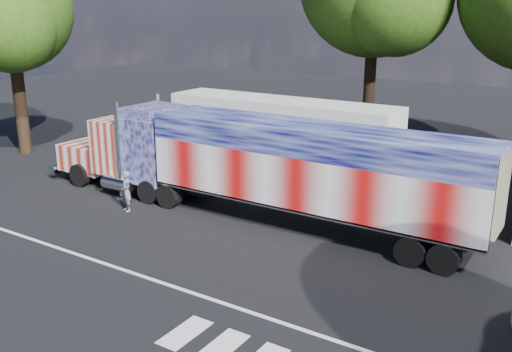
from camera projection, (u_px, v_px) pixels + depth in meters
The scene contains 6 objects.
ground at pixel (211, 247), 20.32m from camera, with size 100.00×100.00×0.00m, color black.
lane_markings at pixel (179, 305), 16.39m from camera, with size 30.00×2.67×0.01m.
semi_truck at pixel (256, 164), 22.66m from camera, with size 20.41×3.22×4.35m.
coach_bus at pixel (281, 133), 29.73m from camera, with size 12.52×2.91×3.64m.
woman at pixel (126, 191), 23.70m from camera, with size 0.63×0.41×1.72m, color slate.
tree_w_a at pixel (10, 10), 30.98m from camera, with size 7.15×6.81×11.52m.
Camera 1 is at (11.51, -14.88, 8.26)m, focal length 40.00 mm.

